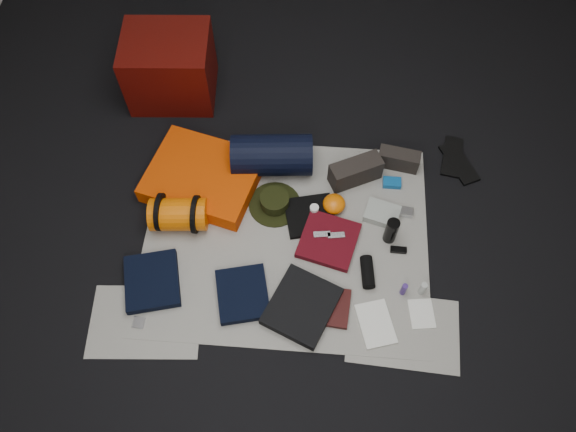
# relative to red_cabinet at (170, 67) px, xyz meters

# --- Properties ---
(floor) EXTENTS (4.50, 4.50, 0.02)m
(floor) POSITION_rel_red_cabinet_xyz_m (0.81, -1.03, -0.23)
(floor) COLOR black
(floor) RESTS_ON ground
(newspaper_mat) EXTENTS (1.60, 1.30, 0.01)m
(newspaper_mat) POSITION_rel_red_cabinet_xyz_m (0.81, -1.03, -0.22)
(newspaper_mat) COLOR #AFAEA2
(newspaper_mat) RESTS_ON floor
(newspaper_sheet_front_left) EXTENTS (0.61, 0.44, 0.00)m
(newspaper_sheet_front_left) POSITION_rel_red_cabinet_xyz_m (0.11, -1.58, -0.22)
(newspaper_sheet_front_left) COLOR #AFAEA2
(newspaper_sheet_front_left) RESTS_ON floor
(newspaper_sheet_front_right) EXTENTS (0.60, 0.43, 0.00)m
(newspaper_sheet_front_right) POSITION_rel_red_cabinet_xyz_m (1.46, -1.53, -0.22)
(newspaper_sheet_front_right) COLOR #AFAEA2
(newspaper_sheet_front_right) RESTS_ON floor
(red_cabinet) EXTENTS (0.56, 0.48, 0.44)m
(red_cabinet) POSITION_rel_red_cabinet_xyz_m (0.00, 0.00, 0.00)
(red_cabinet) COLOR #4A0905
(red_cabinet) RESTS_ON floor
(sleeping_pad) EXTENTS (0.73, 0.65, 0.11)m
(sleeping_pad) POSITION_rel_red_cabinet_xyz_m (0.30, -0.70, -0.16)
(sleeping_pad) COLOR #D73E02
(sleeping_pad) RESTS_ON newspaper_mat
(stuff_sack) EXTENTS (0.33, 0.21, 0.19)m
(stuff_sack) POSITION_rel_red_cabinet_xyz_m (0.20, -0.98, -0.12)
(stuff_sack) COLOR #DE5F03
(stuff_sack) RESTS_ON newspaper_mat
(sack_strap_left) EXTENTS (0.02, 0.22, 0.22)m
(sack_strap_left) POSITION_rel_red_cabinet_xyz_m (0.10, -0.98, -0.11)
(sack_strap_left) COLOR black
(sack_strap_left) RESTS_ON newspaper_mat
(sack_strap_right) EXTENTS (0.02, 0.22, 0.22)m
(sack_strap_right) POSITION_rel_red_cabinet_xyz_m (0.30, -0.98, -0.11)
(sack_strap_right) COLOR black
(sack_strap_right) RESTS_ON newspaper_mat
(navy_duffel) EXTENTS (0.49, 0.29, 0.25)m
(navy_duffel) POSITION_rel_red_cabinet_xyz_m (0.69, -0.56, -0.09)
(navy_duffel) COLOR black
(navy_duffel) RESTS_ON newspaper_mat
(boonie_brim) EXTENTS (0.36, 0.36, 0.01)m
(boonie_brim) POSITION_rel_red_cabinet_xyz_m (0.73, -0.83, -0.21)
(boonie_brim) COLOR black
(boonie_brim) RESTS_ON newspaper_mat
(boonie_crown) EXTENTS (0.17, 0.17, 0.07)m
(boonie_crown) POSITION_rel_red_cabinet_xyz_m (0.73, -0.83, -0.17)
(boonie_crown) COLOR black
(boonie_crown) RESTS_ON boonie_brim
(hiking_boot_left) EXTENTS (0.33, 0.24, 0.15)m
(hiking_boot_left) POSITION_rel_red_cabinet_xyz_m (1.19, -0.61, -0.14)
(hiking_boot_left) COLOR black
(hiking_boot_left) RESTS_ON newspaper_mat
(hiking_boot_right) EXTENTS (0.26, 0.13, 0.12)m
(hiking_boot_right) POSITION_rel_red_cabinet_xyz_m (1.45, -0.49, -0.15)
(hiking_boot_right) COLOR black
(hiking_boot_right) RESTS_ON newspaper_mat
(flip_flop_left) EXTENTS (0.16, 0.31, 0.02)m
(flip_flop_left) POSITION_rel_red_cabinet_xyz_m (1.79, -0.40, -0.21)
(flip_flop_left) COLOR black
(flip_flop_left) RESTS_ON floor
(flip_flop_right) EXTENTS (0.24, 0.33, 0.02)m
(flip_flop_right) POSITION_rel_red_cabinet_xyz_m (1.83, -0.45, -0.21)
(flip_flop_right) COLOR black
(flip_flop_right) RESTS_ON floor
(trousers_navy_a) EXTENTS (0.36, 0.39, 0.05)m
(trousers_navy_a) POSITION_rel_red_cabinet_xyz_m (0.11, -1.37, -0.19)
(trousers_navy_a) COLOR black
(trousers_navy_a) RESTS_ON newspaper_mat
(trousers_navy_b) EXTENTS (0.33, 0.36, 0.05)m
(trousers_navy_b) POSITION_rel_red_cabinet_xyz_m (0.61, -1.40, -0.19)
(trousers_navy_b) COLOR black
(trousers_navy_b) RESTS_ON newspaper_mat
(trousers_charcoal) EXTENTS (0.44, 0.46, 0.06)m
(trousers_charcoal) POSITION_rel_red_cabinet_xyz_m (0.93, -1.45, -0.19)
(trousers_charcoal) COLOR black
(trousers_charcoal) RESTS_ON newspaper_mat
(black_tshirt) EXTENTS (0.33, 0.31, 0.03)m
(black_tshirt) POSITION_rel_red_cabinet_xyz_m (0.94, -0.89, -0.20)
(black_tshirt) COLOR black
(black_tshirt) RESTS_ON newspaper_mat
(red_shirt) EXTENTS (0.37, 0.37, 0.04)m
(red_shirt) POSITION_rel_red_cabinet_xyz_m (1.05, -1.05, -0.19)
(red_shirt) COLOR #500811
(red_shirt) RESTS_ON newspaper_mat
(orange_stuff_sack) EXTENTS (0.17, 0.17, 0.09)m
(orange_stuff_sack) POSITION_rel_red_cabinet_xyz_m (1.08, -0.82, -0.17)
(orange_stuff_sack) COLOR #DE5F03
(orange_stuff_sack) RESTS_ON newspaper_mat
(first_aid_pouch) EXTENTS (0.22, 0.19, 0.05)m
(first_aid_pouch) POSITION_rel_red_cabinet_xyz_m (1.36, -0.85, -0.19)
(first_aid_pouch) COLOR #939991
(first_aid_pouch) RESTS_ON newspaper_mat
(water_bottle) EXTENTS (0.07, 0.07, 0.18)m
(water_bottle) POSITION_rel_red_cabinet_xyz_m (1.40, -1.00, -0.12)
(water_bottle) COLOR black
(water_bottle) RESTS_ON newspaper_mat
(speaker) EXTENTS (0.09, 0.18, 0.07)m
(speaker) POSITION_rel_red_cabinet_xyz_m (1.27, -1.23, -0.18)
(speaker) COLOR black
(speaker) RESTS_ON newspaper_mat
(compact_camera) EXTENTS (0.10, 0.06, 0.04)m
(compact_camera) POSITION_rel_red_cabinet_xyz_m (1.49, -0.83, -0.20)
(compact_camera) COLOR silver
(compact_camera) RESTS_ON newspaper_mat
(cyan_case) EXTENTS (0.11, 0.07, 0.03)m
(cyan_case) POSITION_rel_red_cabinet_xyz_m (1.42, -0.63, -0.20)
(cyan_case) COLOR #0F5395
(cyan_case) RESTS_ON newspaper_mat
(toiletry_purple) EXTENTS (0.04, 0.04, 0.09)m
(toiletry_purple) POSITION_rel_red_cabinet_xyz_m (1.46, -1.32, -0.17)
(toiletry_purple) COLOR #3D2372
(toiletry_purple) RESTS_ON newspaper_mat
(toiletry_clear) EXTENTS (0.04, 0.04, 0.10)m
(toiletry_clear) POSITION_rel_red_cabinet_xyz_m (1.56, -1.31, -0.16)
(toiletry_clear) COLOR #A7ACA7
(toiletry_clear) RESTS_ON newspaper_mat
(paperback_book) EXTENTS (0.16, 0.23, 0.03)m
(paperback_book) POSITION_rel_red_cabinet_xyz_m (1.11, -1.44, -0.20)
(paperback_book) COLOR black
(paperback_book) RESTS_ON newspaper_mat
(map_booklet) EXTENTS (0.23, 0.28, 0.01)m
(map_booklet) POSITION_rel_red_cabinet_xyz_m (1.32, -1.51, -0.21)
(map_booklet) COLOR silver
(map_booklet) RESTS_ON newspaper_mat
(map_printout) EXTENTS (0.15, 0.18, 0.01)m
(map_printout) POSITION_rel_red_cabinet_xyz_m (1.56, -1.43, -0.21)
(map_printout) COLOR silver
(map_printout) RESTS_ON newspaper_mat
(sunglasses) EXTENTS (0.09, 0.04, 0.02)m
(sunglasses) POSITION_rel_red_cabinet_xyz_m (1.45, -1.07, -0.20)
(sunglasses) COLOR black
(sunglasses) RESTS_ON newspaper_mat
(key_cluster) EXTENTS (0.06, 0.06, 0.01)m
(key_cluster) POSITION_rel_red_cabinet_xyz_m (0.08, -1.60, -0.21)
(key_cluster) COLOR silver
(key_cluster) RESTS_ON newspaper_mat
(tape_roll) EXTENTS (0.05, 0.05, 0.04)m
(tape_roll) POSITION_rel_red_cabinet_xyz_m (0.96, -0.86, -0.17)
(tape_roll) COLOR white
(tape_roll) RESTS_ON black_tshirt
(energy_bar_a) EXTENTS (0.10, 0.05, 0.01)m
(energy_bar_a) POSITION_rel_red_cabinet_xyz_m (1.01, -1.03, -0.17)
(energy_bar_a) COLOR silver
(energy_bar_a) RESTS_ON red_shirt
(energy_bar_b) EXTENTS (0.10, 0.05, 0.01)m
(energy_bar_b) POSITION_rel_red_cabinet_xyz_m (1.09, -1.03, -0.17)
(energy_bar_b) COLOR silver
(energy_bar_b) RESTS_ON red_shirt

